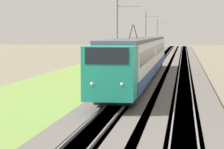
{
  "coord_description": "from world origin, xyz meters",
  "views": [
    {
      "loc": [
        -5.38,
        -3.91,
        4.57
      ],
      "look_at": [
        23.34,
        0.0,
        2.29
      ],
      "focal_mm": 85.0,
      "sensor_mm": 36.0,
      "label": 1
    }
  ],
  "objects_px": {
    "passenger_train": "(140,56)",
    "catenary_mast_far": "(146,35)",
    "catenary_mast_mid": "(118,37)",
    "catenary_mast_distant": "(157,35)"
  },
  "relations": [
    {
      "from": "passenger_train",
      "to": "catenary_mast_distant",
      "type": "height_order",
      "value": "catenary_mast_distant"
    },
    {
      "from": "catenary_mast_mid",
      "to": "catenary_mast_distant",
      "type": "relative_size",
      "value": 1.01
    },
    {
      "from": "catenary_mast_far",
      "to": "catenary_mast_distant",
      "type": "height_order",
      "value": "catenary_mast_far"
    },
    {
      "from": "catenary_mast_distant",
      "to": "catenary_mast_mid",
      "type": "bearing_deg",
      "value": 180.0
    },
    {
      "from": "catenary_mast_far",
      "to": "catenary_mast_distant",
      "type": "xyz_separation_m",
      "value": [
        38.92,
        -0.0,
        -0.15
      ]
    },
    {
      "from": "passenger_train",
      "to": "catenary_mast_mid",
      "type": "distance_m",
      "value": 5.1
    },
    {
      "from": "catenary_mast_mid",
      "to": "catenary_mast_distant",
      "type": "height_order",
      "value": "catenary_mast_mid"
    },
    {
      "from": "passenger_train",
      "to": "catenary_mast_mid",
      "type": "xyz_separation_m",
      "value": [
        4.05,
        2.58,
        1.73
      ]
    },
    {
      "from": "passenger_train",
      "to": "catenary_mast_distant",
      "type": "bearing_deg",
      "value": -178.19
    },
    {
      "from": "passenger_train",
      "to": "catenary_mast_far",
      "type": "distance_m",
      "value": 43.09
    }
  ]
}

